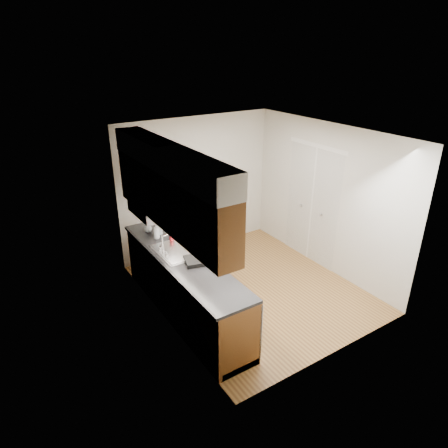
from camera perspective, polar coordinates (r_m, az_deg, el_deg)
name	(u,v)px	position (r m, az deg, el deg)	size (l,w,h in m)	color
floor	(252,289)	(6.55, 3.98, -9.19)	(3.50, 3.50, 0.00)	#A0763C
ceiling	(257,133)	(5.58, 4.73, 12.77)	(3.50, 3.50, 0.00)	white
wall_left	(162,242)	(5.27, -8.90, -2.60)	(0.02, 3.50, 2.50)	beige
wall_right	(326,199)	(6.90, 14.39, 3.54)	(0.02, 3.50, 2.50)	beige
wall_back	(197,186)	(7.33, -3.89, 5.48)	(3.00, 0.02, 2.50)	beige
counter	(185,285)	(5.75, -5.66, -8.67)	(0.64, 2.80, 1.30)	brown
upper_cabinets	(169,188)	(5.10, -7.89, 5.08)	(0.47, 2.80, 1.21)	brown
closet_door	(312,206)	(7.16, 12.42, 2.58)	(0.02, 1.22, 2.05)	silver
floor_mat	(215,292)	(6.45, -1.32, -9.62)	(0.56, 0.95, 0.02)	#5A595C
person	(214,243)	(6.01, -1.39, -2.79)	(0.60, 0.40, 1.70)	#A4C3C7
soap_bottle_a	(156,231)	(6.04, -9.64, -0.98)	(0.09, 0.09, 0.25)	white
soap_bottle_b	(159,228)	(6.19, -9.31, -0.61)	(0.08, 0.09, 0.19)	white
soap_bottle_c	(148,227)	(6.29, -10.82, -0.46)	(0.12, 0.12, 0.16)	white
soda_can	(172,238)	(5.94, -7.51, -1.96)	(0.07, 0.07, 0.12)	maroon
steel_can	(170,230)	(6.19, -7.66, -0.82)	(0.07, 0.07, 0.13)	#A5A5AA
dish_rack	(198,260)	(5.37, -3.68, -5.18)	(0.35, 0.30, 0.06)	black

